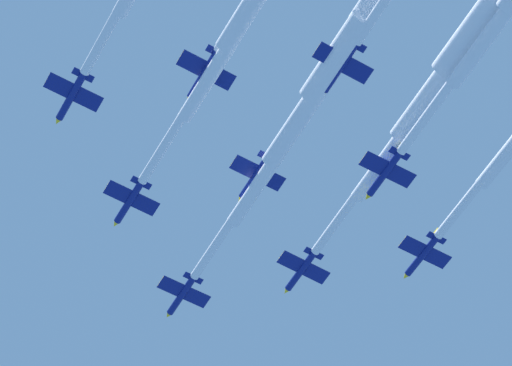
# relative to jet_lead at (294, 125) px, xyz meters

# --- Properties ---
(jet_lead) EXTENTS (14.75, 61.03, 3.71)m
(jet_lead) POSITION_rel_jet_lead_xyz_m (0.00, 0.00, 0.00)
(jet_lead) COLOR navy
(jet_port_inner) EXTENTS (15.87, 63.15, 3.70)m
(jet_port_inner) POSITION_rel_jet_lead_xyz_m (-12.06, -15.85, 0.79)
(jet_port_inner) COLOR navy
(jet_starboard_inner) EXTENTS (14.44, 60.55, 3.80)m
(jet_starboard_inner) POSITION_rel_jet_lead_xyz_m (16.70, -8.99, 2.21)
(jet_starboard_inner) COLOR navy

